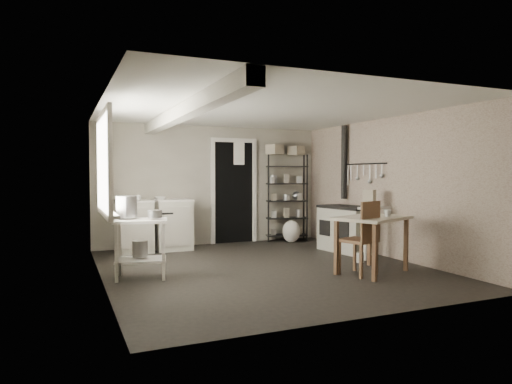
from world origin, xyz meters
name	(u,v)px	position (x,y,z in m)	size (l,w,h in m)	color
floor	(264,268)	(0.00, 0.00, 0.00)	(5.00, 5.00, 0.00)	black
ceiling	(264,110)	(0.00, 0.00, 2.30)	(5.00, 5.00, 0.00)	white
wall_back	(212,185)	(0.00, 2.50, 1.15)	(4.50, 0.02, 2.30)	#A79F8E
wall_front	(372,198)	(0.00, -2.50, 1.15)	(4.50, 0.02, 2.30)	#A79F8E
wall_left	(101,192)	(-2.25, 0.00, 1.15)	(0.02, 5.00, 2.30)	#A79F8E
wall_right	(388,187)	(2.25, 0.00, 1.15)	(0.02, 5.00, 2.30)	#A79F8E
window	(102,164)	(-2.22, 0.20, 1.50)	(0.12, 1.76, 1.28)	silver
doorway	(234,193)	(0.45, 2.47, 1.00)	(0.96, 0.10, 2.08)	silver
ceiling_beam	(183,112)	(-1.20, 0.00, 2.20)	(0.18, 5.00, 0.18)	silver
wallpaper_panel	(388,187)	(2.24, 0.00, 1.15)	(0.01, 5.00, 2.30)	#BEAD9A
utensil_rail	(363,164)	(2.19, 0.60, 1.55)	(0.06, 1.20, 0.44)	#ABABAD
prep_table	(141,248)	(-1.76, 0.04, 0.40)	(0.68, 0.49, 0.78)	silver
stockpot	(126,207)	(-1.93, 0.14, 0.94)	(0.27, 0.27, 0.29)	#ABABAD
saucepan	(155,214)	(-1.59, -0.06, 0.85)	(0.19, 0.19, 0.10)	#ABABAD
bucket	(140,249)	(-1.77, 0.07, 0.39)	(0.20, 0.20, 0.22)	#ABABAD
base_cabinets	(154,225)	(-1.20, 2.12, 0.46)	(1.39, 0.60, 0.91)	beige
mixing_bowl	(160,197)	(-1.09, 2.07, 0.96)	(0.29, 0.29, 0.07)	silver
counter_cup	(138,197)	(-1.50, 1.98, 0.97)	(0.12, 0.12, 0.09)	silver
shelf_rack	(286,194)	(1.54, 2.31, 0.95)	(0.84, 0.32, 1.76)	black
shelf_jar	(272,175)	(1.18, 2.27, 1.36)	(0.08, 0.08, 0.17)	silver
storage_box_a	(275,142)	(1.26, 2.28, 2.01)	(0.29, 0.25, 0.20)	beige
storage_box_b	(296,144)	(1.78, 2.34, 1.99)	(0.28, 0.26, 0.18)	beige
stove	(347,227)	(1.92, 0.69, 0.44)	(0.57, 1.02, 0.80)	beige
stovepipe	(344,162)	(2.15, 1.14, 1.59)	(0.12, 0.12, 1.54)	black
side_ledge	(375,232)	(1.95, -0.04, 0.43)	(0.55, 0.29, 0.84)	silver
oats_box	(369,196)	(1.89, 0.02, 1.01)	(0.11, 0.18, 0.28)	beige
work_table	(372,246)	(1.24, -0.89, 0.38)	(1.03, 0.72, 0.78)	beige
table_cup	(388,215)	(1.43, -0.99, 0.81)	(0.11, 0.11, 0.10)	silver
chair	(358,239)	(0.99, -0.92, 0.48)	(0.42, 0.44, 1.01)	brown
flour_sack	(291,230)	(1.51, 2.02, 0.24)	(0.37, 0.31, 0.44)	white
floor_crock	(360,257)	(1.54, -0.21, 0.07)	(0.12, 0.12, 0.15)	silver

